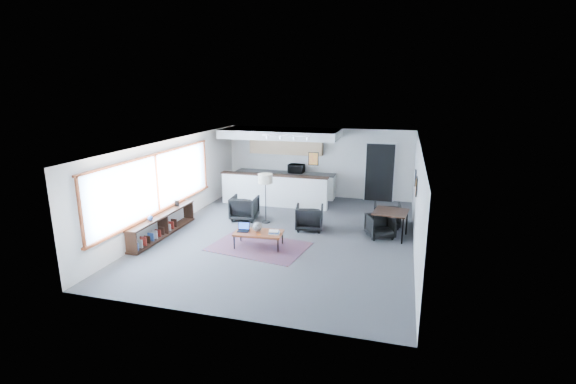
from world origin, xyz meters
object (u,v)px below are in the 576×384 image
(book_stack, at_px, (274,232))
(dining_table, at_px, (391,214))
(laptop, at_px, (244,228))
(floor_lamp, at_px, (265,180))
(coffee_table, at_px, (259,233))
(dining_chair_far, at_px, (387,216))
(microwave, at_px, (296,168))
(ceramic_pot, at_px, (257,227))
(armchair_left, at_px, (244,207))
(armchair_right, at_px, (309,216))
(dining_chair_near, at_px, (380,227))

(book_stack, xyz_separation_m, dining_table, (2.86, 1.68, 0.24))
(laptop, relative_size, floor_lamp, 0.21)
(coffee_table, distance_m, dining_chair_far, 4.10)
(dining_chair_far, bearing_deg, microwave, -42.51)
(ceramic_pot, distance_m, armchair_left, 2.36)
(coffee_table, distance_m, microwave, 5.28)
(armchair_right, bearing_deg, microwave, -79.08)
(armchair_left, height_order, dining_chair_far, armchair_left)
(laptop, bearing_deg, armchair_right, 42.50)
(book_stack, distance_m, dining_chair_near, 3.05)
(laptop, distance_m, ceramic_pot, 0.38)
(dining_table, bearing_deg, floor_lamp, 175.44)
(book_stack, bearing_deg, dining_chair_near, 31.48)
(armchair_left, relative_size, armchair_right, 1.03)
(book_stack, bearing_deg, coffee_table, 178.54)
(book_stack, relative_size, dining_chair_near, 0.53)
(coffee_table, relative_size, floor_lamp, 0.85)
(laptop, bearing_deg, floor_lamp, 83.15)
(dining_table, relative_size, dining_chair_near, 1.67)
(dining_chair_near, bearing_deg, floor_lamp, 148.72)
(dining_table, height_order, dining_chair_near, dining_table)
(dining_chair_far, bearing_deg, coffee_table, 33.73)
(microwave, bearing_deg, dining_chair_near, -43.86)
(ceramic_pot, distance_m, dining_chair_near, 3.44)
(laptop, xyz_separation_m, microwave, (0.09, 5.21, 0.66))
(armchair_right, bearing_deg, ceramic_pot, 48.83)
(floor_lamp, height_order, dining_table, floor_lamp)
(armchair_right, bearing_deg, coffee_table, 50.66)
(floor_lamp, bearing_deg, laptop, -88.78)
(armchair_left, bearing_deg, laptop, 106.32)
(ceramic_pot, bearing_deg, dining_chair_far, 38.58)
(floor_lamp, relative_size, dining_table, 1.52)
(laptop, xyz_separation_m, dining_chair_far, (3.58, 2.60, -0.14))
(coffee_table, relative_size, dining_chair_far, 1.95)
(coffee_table, relative_size, book_stack, 4.06)
(ceramic_pot, xyz_separation_m, dining_chair_far, (3.21, 2.56, -0.20))
(armchair_left, xyz_separation_m, dining_chair_far, (4.38, 0.51, -0.08))
(laptop, xyz_separation_m, dining_chair_near, (3.44, 1.58, -0.17))
(book_stack, distance_m, armchair_right, 1.80)
(dining_chair_near, bearing_deg, armchair_left, 148.09)
(book_stack, bearing_deg, microwave, 98.21)
(dining_table, bearing_deg, armchair_right, 179.08)
(floor_lamp, xyz_separation_m, dining_chair_near, (3.49, -0.38, -1.03))
(coffee_table, height_order, dining_chair_far, dining_chair_far)
(armchair_right, xyz_separation_m, floor_lamp, (-1.44, 0.26, 0.94))
(floor_lamp, relative_size, dining_chair_near, 2.55)
(coffee_table, bearing_deg, dining_table, 21.97)
(dining_table, relative_size, dining_chair_far, 1.51)
(coffee_table, relative_size, microwave, 2.24)
(dining_chair_far, bearing_deg, dining_chair_near, 76.49)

